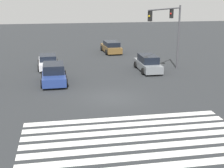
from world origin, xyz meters
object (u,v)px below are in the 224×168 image
(traffic_signal_mast, at_px, (171,25))
(car_2, at_px, (148,63))
(car_3, at_px, (48,62))
(car_1, at_px, (54,74))
(car_5, at_px, (111,47))

(traffic_signal_mast, distance_m, car_2, 4.32)
(car_2, relative_size, car_3, 1.01)
(traffic_signal_mast, distance_m, car_1, 11.77)
(car_5, bearing_deg, car_2, -173.52)
(car_2, xyz_separation_m, car_3, (-9.78, 3.06, -0.12))
(traffic_signal_mast, height_order, car_5, traffic_signal_mast)
(traffic_signal_mast, xyz_separation_m, car_3, (-11.62, 3.96, -3.93))
(traffic_signal_mast, xyz_separation_m, car_5, (-3.69, 11.47, -3.84))
(traffic_signal_mast, height_order, car_3, traffic_signal_mast)
(car_5, bearing_deg, car_1, 147.55)
(car_5, bearing_deg, car_3, 129.99)
(traffic_signal_mast, xyz_separation_m, car_2, (-1.84, 0.90, -3.81))
(traffic_signal_mast, bearing_deg, car_3, -63.84)
(car_5, bearing_deg, traffic_signal_mast, -165.65)
(traffic_signal_mast, bearing_deg, car_1, -36.03)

